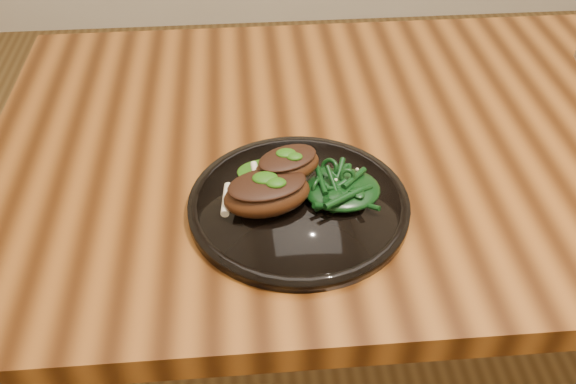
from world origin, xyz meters
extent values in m
cube|color=#351806|center=(0.00, 0.00, 0.73)|extent=(1.60, 0.80, 0.04)
cylinder|color=#3A1B0D|center=(-0.74, 0.34, 0.35)|extent=(0.06, 0.06, 0.71)
cylinder|color=black|center=(-0.33, -0.17, 0.76)|extent=(0.30, 0.30, 0.02)
torus|color=black|center=(-0.33, -0.17, 0.76)|extent=(0.30, 0.30, 0.02)
cylinder|color=black|center=(-0.33, -0.17, 0.76)|extent=(0.20, 0.20, 0.00)
ellipsoid|color=#401E0C|center=(-0.37, -0.18, 0.79)|extent=(0.13, 0.10, 0.05)
ellipsoid|color=black|center=(-0.37, -0.18, 0.81)|extent=(0.12, 0.09, 0.01)
cylinder|color=beige|center=(-0.43, -0.17, 0.78)|extent=(0.02, 0.06, 0.01)
ellipsoid|color=#123E06|center=(-0.37, -0.18, 0.81)|extent=(0.03, 0.02, 0.01)
ellipsoid|color=#401E0C|center=(-0.34, -0.14, 0.80)|extent=(0.11, 0.09, 0.04)
ellipsoid|color=black|center=(-0.34, -0.14, 0.82)|extent=(0.10, 0.08, 0.01)
cylinder|color=beige|center=(-0.39, -0.14, 0.80)|extent=(0.01, 0.05, 0.01)
ellipsoid|color=#123E06|center=(-0.34, -0.14, 0.82)|extent=(0.03, 0.02, 0.01)
ellipsoid|color=#123E06|center=(-0.37, -0.10, 0.77)|extent=(0.09, 0.06, 0.01)
ellipsoid|color=black|center=(-0.27, -0.16, 0.78)|extent=(0.11, 0.09, 0.02)
camera|label=1|loc=(-0.40, -0.82, 1.34)|focal=40.00mm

